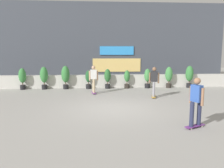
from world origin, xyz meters
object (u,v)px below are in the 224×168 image
at_px(potted_plant_6, 147,77).
at_px(potted_plant_3, 88,79).
at_px(potted_plant_0, 22,77).
at_px(skater_by_wall_right, 154,81).
at_px(potted_plant_2, 65,75).
at_px(potted_plant_7, 169,76).
at_px(potted_plant_1, 44,76).
at_px(potted_plant_8, 189,75).
at_px(skater_foreground, 196,100).
at_px(skater_far_right, 94,78).
at_px(potted_plant_4, 108,78).
at_px(potted_plant_5, 127,78).

bearing_deg(potted_plant_6, potted_plant_3, 180.00).
distance_m(potted_plant_0, skater_by_wall_right, 8.73).
distance_m(potted_plant_2, potted_plant_7, 7.15).
distance_m(potted_plant_0, potted_plant_1, 1.43).
bearing_deg(potted_plant_7, potted_plant_8, 0.00).
height_order(potted_plant_1, skater_foreground, skater_foreground).
xyz_separation_m(potted_plant_8, skater_by_wall_right, (-3.38, -3.25, 0.04)).
xyz_separation_m(potted_plant_2, skater_far_right, (1.91, -1.82, 0.02)).
xyz_separation_m(potted_plant_0, potted_plant_8, (11.48, -0.00, 0.07)).
bearing_deg(potted_plant_4, skater_by_wall_right, -53.58).
distance_m(potted_plant_0, skater_foreground, 11.65).
relative_size(potted_plant_2, potted_plant_8, 1.02).
relative_size(potted_plant_3, skater_far_right, 0.74).
bearing_deg(skater_foreground, potted_plant_6, 88.12).
xyz_separation_m(potted_plant_1, potted_plant_2, (1.43, 0.00, 0.04)).
bearing_deg(potted_plant_7, potted_plant_6, 180.00).
relative_size(potted_plant_0, skater_by_wall_right, 0.85).
distance_m(potted_plant_0, potted_plant_7, 10.00).
bearing_deg(potted_plant_7, potted_plant_1, 180.00).
height_order(potted_plant_4, skater_by_wall_right, skater_by_wall_right).
relative_size(potted_plant_3, potted_plant_5, 1.01).
xyz_separation_m(potted_plant_6, potted_plant_8, (2.99, -0.00, 0.14)).
relative_size(potted_plant_5, potted_plant_6, 0.93).
bearing_deg(skater_far_right, potted_plant_5, 38.59).
distance_m(potted_plant_6, skater_far_right, 4.14).
distance_m(potted_plant_5, potted_plant_6, 1.44).
distance_m(potted_plant_2, skater_by_wall_right, 6.17).
bearing_deg(potted_plant_8, skater_far_right, -164.80).
bearing_deg(potted_plant_3, potted_plant_5, 0.00).
bearing_deg(skater_far_right, potted_plant_2, 136.38).
relative_size(potted_plant_2, potted_plant_6, 1.17).
relative_size(potted_plant_4, skater_far_right, 0.79).
height_order(potted_plant_5, potted_plant_7, potted_plant_7).
distance_m(potted_plant_4, skater_foreground, 8.64).
height_order(potted_plant_1, skater_by_wall_right, skater_by_wall_right).
xyz_separation_m(potted_plant_2, potted_plant_3, (1.54, 0.00, -0.23)).
distance_m(potted_plant_5, potted_plant_7, 2.95).
bearing_deg(potted_plant_2, potted_plant_4, -0.00).
distance_m(potted_plant_1, skater_by_wall_right, 7.42).
relative_size(potted_plant_3, skater_by_wall_right, 0.74).
bearing_deg(potted_plant_4, potted_plant_0, 180.00).
bearing_deg(potted_plant_6, potted_plant_5, 180.00).
distance_m(potted_plant_0, potted_plant_5, 7.05).
relative_size(potted_plant_5, skater_foreground, 0.74).
bearing_deg(potted_plant_8, potted_plant_2, 180.00).
relative_size(potted_plant_0, potted_plant_2, 0.91).
distance_m(potted_plant_5, skater_foreground, 8.35).
relative_size(potted_plant_7, skater_far_right, 0.87).
bearing_deg(potted_plant_0, potted_plant_1, 0.00).
relative_size(potted_plant_8, skater_by_wall_right, 0.91).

